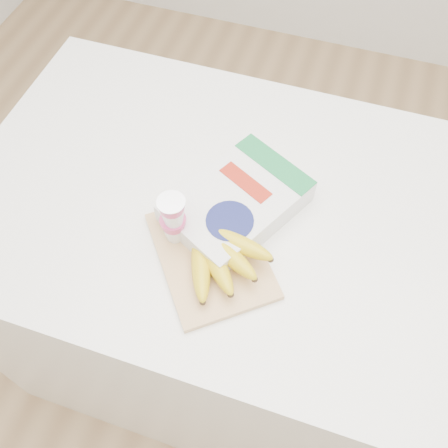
{
  "coord_description": "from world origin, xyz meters",
  "views": [
    {
      "loc": [
        0.21,
        -0.67,
        1.96
      ],
      "look_at": [
        0.02,
        -0.09,
        1.02
      ],
      "focal_mm": 40.0,
      "sensor_mm": 36.0,
      "label": 1
    }
  ],
  "objects_px": {
    "table": "(227,289)",
    "yogurt_stack": "(173,218)",
    "cutting_board": "(211,255)",
    "cereal_box": "(237,203)",
    "bananas": "(218,253)"
  },
  "relations": [
    {
      "from": "table",
      "to": "cutting_board",
      "type": "distance_m",
      "value": 0.52
    },
    {
      "from": "bananas",
      "to": "yogurt_stack",
      "type": "relative_size",
      "value": 1.55
    },
    {
      "from": "table",
      "to": "bananas",
      "type": "distance_m",
      "value": 0.56
    },
    {
      "from": "yogurt_stack",
      "to": "cereal_box",
      "type": "distance_m",
      "value": 0.17
    },
    {
      "from": "bananas",
      "to": "table",
      "type": "bearing_deg",
      "value": 101.16
    },
    {
      "from": "yogurt_stack",
      "to": "cutting_board",
      "type": "bearing_deg",
      "value": -9.83
    },
    {
      "from": "table",
      "to": "bananas",
      "type": "height_order",
      "value": "bananas"
    },
    {
      "from": "table",
      "to": "yogurt_stack",
      "type": "distance_m",
      "value": 0.61
    },
    {
      "from": "bananas",
      "to": "yogurt_stack",
      "type": "height_order",
      "value": "yogurt_stack"
    },
    {
      "from": "cutting_board",
      "to": "cereal_box",
      "type": "relative_size",
      "value": 0.81
    },
    {
      "from": "cutting_board",
      "to": "cereal_box",
      "type": "height_order",
      "value": "cereal_box"
    },
    {
      "from": "cutting_board",
      "to": "bananas",
      "type": "distance_m",
      "value": 0.04
    },
    {
      "from": "cutting_board",
      "to": "yogurt_stack",
      "type": "distance_m",
      "value": 0.12
    },
    {
      "from": "bananas",
      "to": "cereal_box",
      "type": "relative_size",
      "value": 0.58
    },
    {
      "from": "cutting_board",
      "to": "bananas",
      "type": "relative_size",
      "value": 1.39
    }
  ]
}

